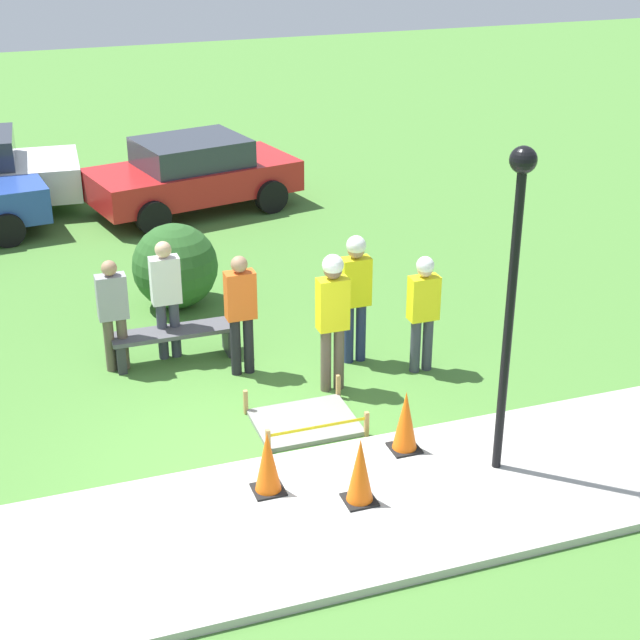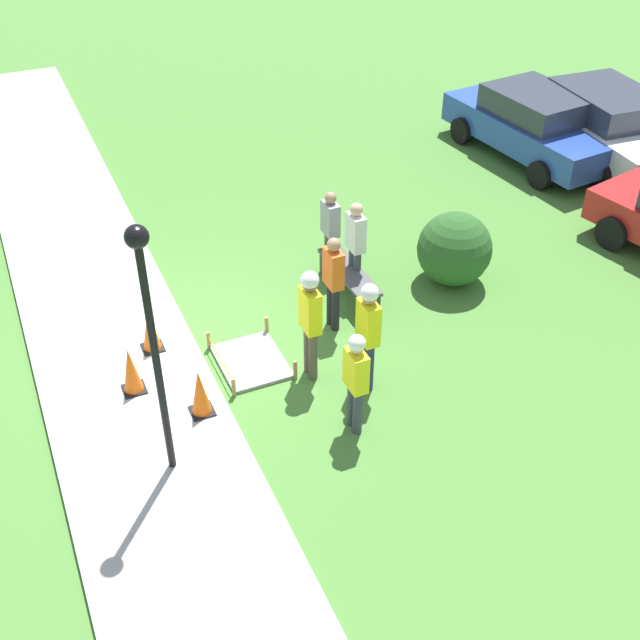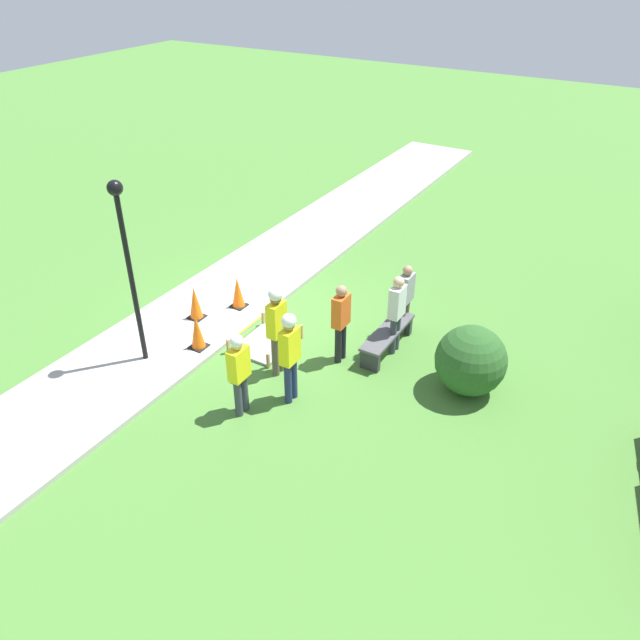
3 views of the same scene
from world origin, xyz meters
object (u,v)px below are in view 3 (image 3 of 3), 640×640
Objects in this scene: worker_supervisor at (290,350)px; worker_assistant at (239,368)px; bystander_in_white_shirt at (406,296)px; park_bench at (387,336)px; traffic_cone_far_patch at (195,303)px; traffic_cone_sidewalk_edge at (197,332)px; traffic_cone_near_patch at (238,292)px; bystander_in_gray_shirt at (397,310)px; bystander_in_orange_shirt at (341,319)px; worker_trainee at (277,323)px; lamppost_near at (126,247)px.

worker_supervisor reaches higher than worker_assistant.
park_bench is at bearing -0.07° from bystander_in_white_shirt.
traffic_cone_sidewalk_edge is at bearing 42.26° from traffic_cone_far_patch.
traffic_cone_near_patch is 0.96× the size of traffic_cone_far_patch.
park_bench is 0.94× the size of worker_supervisor.
bystander_in_gray_shirt reaches higher than traffic_cone_sidewalk_edge.
bystander_in_white_shirt is at bearing -169.95° from bystander_in_gray_shirt.
traffic_cone_far_patch is at bearing -74.11° from bystander_in_gray_shirt.
worker_supervisor is 1.09× the size of bystander_in_orange_shirt.
traffic_cone_sidewalk_edge is 0.44× the size of bystander_in_gray_shirt.
traffic_cone_sidewalk_edge is at bearing -119.41° from worker_assistant.
worker_trainee is 3.05m from lamppost_near.
bystander_in_white_shirt is at bearing 130.42° from traffic_cone_sidewalk_edge.
worker_assistant is at bearing 54.25° from traffic_cone_far_patch.
park_bench is 5.38m from lamppost_near.
worker_assistant is at bearing -24.10° from park_bench.
park_bench is at bearing 160.55° from worker_supervisor.
worker_supervisor is 0.88m from worker_trainee.
lamppost_near reaches higher than traffic_cone_far_patch.
traffic_cone_far_patch is at bearing -74.32° from park_bench.
bystander_in_gray_shirt reaches higher than traffic_cone_near_patch.
park_bench is at bearing 139.73° from bystander_in_orange_shirt.
traffic_cone_sidewalk_edge is 0.46× the size of worker_assistant.
lamppost_near is (2.86, -3.99, 2.21)m from park_bench.
bystander_in_gray_shirt is (-0.84, 0.80, 0.02)m from bystander_in_orange_shirt.
worker_assistant is at bearing -19.58° from bystander_in_white_shirt.
worker_assistant is 3.51m from bystander_in_gray_shirt.
bystander_in_white_shirt is at bearing 106.77° from traffic_cone_near_patch.
worker_assistant is at bearing -25.72° from bystander_in_gray_shirt.
worker_supervisor reaches higher than bystander_in_gray_shirt.
traffic_cone_near_patch is at bearing -125.46° from worker_trainee.
traffic_cone_near_patch is 0.46× the size of bystander_in_white_shirt.
traffic_cone_near_patch is 0.42× the size of park_bench.
worker_trainee is 3.00m from bystander_in_white_shirt.
traffic_cone_far_patch is 4.57m from bystander_in_white_shirt.
traffic_cone_near_patch is 0.97× the size of traffic_cone_sidewalk_edge.
worker_assistant reaches higher than traffic_cone_far_patch.
worker_trainee is 1.19× the size of bystander_in_white_shirt.
worker_supervisor is 0.98× the size of worker_trainee.
bystander_in_orange_shirt is (0.50, 2.94, 0.50)m from traffic_cone_near_patch.
bystander_in_orange_shirt reaches higher than traffic_cone_sidewalk_edge.
bystander_in_white_shirt is at bearing 132.57° from lamppost_near.
worker_assistant is at bearing 4.66° from worker_trainee.
worker_supervisor is (2.35, -0.83, 0.78)m from park_bench.
bystander_in_orange_shirt is (-1.23, 2.65, 0.49)m from traffic_cone_sidewalk_edge.
traffic_cone_far_patch is at bearing -110.11° from worker_supervisor.
bystander_in_gray_shirt is (-0.05, 0.13, 0.65)m from park_bench.
bystander_in_white_shirt is (-3.91, 1.39, -0.08)m from worker_assistant.
worker_supervisor is at bearing 143.52° from worker_assistant.
bystander_in_orange_shirt reaches higher than bystander_in_white_shirt.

